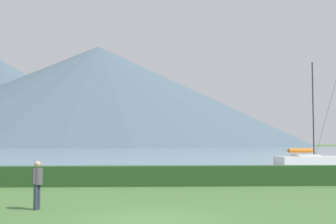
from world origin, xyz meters
The scene contains 7 objects.
ground_plane centered at (0.00, 0.00, 0.00)m, with size 1000.00×1000.00×0.00m, color #477038.
harbor_water centered at (0.00, 137.00, 0.00)m, with size 320.00×246.00×0.00m, color gray.
hedge_line centered at (0.00, 11.00, 0.52)m, with size 80.00×1.20×1.04m, color #284C23.
sailboat_slip_5 centered at (15.39, 29.62, 0.61)m, with size 7.45×3.44×9.94m.
person_seated_viewer centered at (-3.85, 2.30, 0.97)m, with size 0.36×0.55×1.65m.
distant_hill_central_peak centered at (-33.19, 324.74, 35.88)m, with size 297.87×297.87×71.76m, color #4C6070.
distant_hill_east_ridge centered at (-31.26, 341.13, 28.35)m, with size 253.00×253.00×56.71m, color slate.
Camera 1 is at (-0.23, -14.07, 2.27)m, focal length 50.39 mm.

